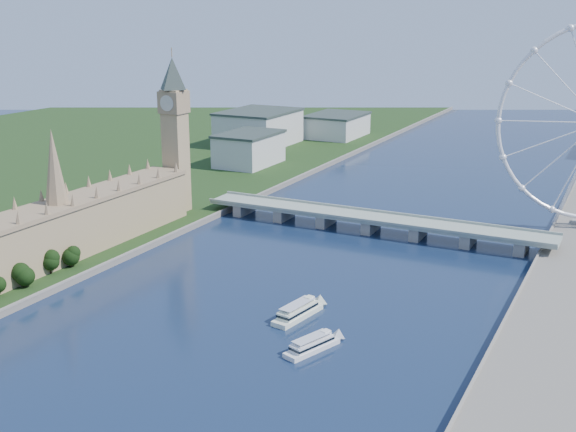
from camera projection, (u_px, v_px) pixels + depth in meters
The scene contains 6 objects.
parliament_range at pixel (60, 230), 383.46m from camera, with size 24.00×200.00×70.00m.
big_ben at pixel (174, 115), 463.26m from camera, with size 20.02×20.02×110.00m.
westminster_bridge at pixel (371, 221), 443.31m from camera, with size 220.00×22.00×9.50m.
city_skyline at pixel (514, 143), 647.30m from camera, with size 505.00×280.00×32.00m.
tour_boat_near at pixel (298, 317), 319.48m from camera, with size 8.25×32.15×7.13m, color silver, non-canonical shape.
tour_boat_far at pixel (312, 350), 288.28m from camera, with size 7.37×28.88×6.37m, color silver, non-canonical shape.
Camera 1 is at (145.07, -103.50, 130.29)m, focal length 45.00 mm.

